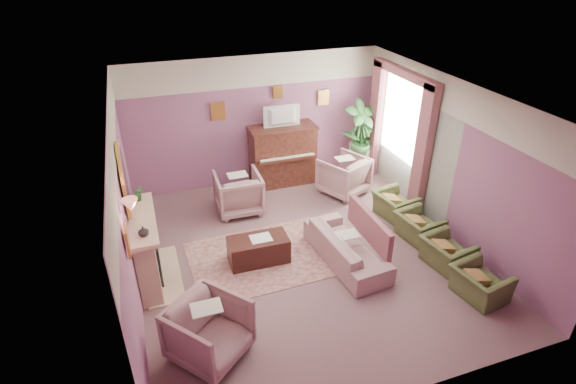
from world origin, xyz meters
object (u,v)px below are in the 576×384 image
object	(u,v)px
television	(283,115)
coffee_table	(258,250)
olive_chair_b	(447,249)
olive_chair_a	(481,279)
floral_armchair_right	(344,173)
olive_chair_d	(395,201)
olive_chair_c	(419,223)
sofa	(347,242)
floral_armchair_left	(238,191)
side_table	(359,157)
floral_armchair_front	(209,329)
piano	(283,156)

from	to	relation	value
television	coffee_table	xyz separation A→B (m)	(-1.30, -2.56, -1.38)
coffee_table	olive_chair_b	world-z (taller)	olive_chair_b
coffee_table	olive_chair_a	world-z (taller)	olive_chair_a
floral_armchair_right	olive_chair_a	world-z (taller)	floral_armchair_right
olive_chair_b	olive_chair_d	bearing A→B (deg)	90.00
television	olive_chair_b	world-z (taller)	television
olive_chair_c	sofa	bearing A→B (deg)	-174.03
floral_armchair_left	side_table	distance (m)	3.23
sofa	olive_chair_d	size ratio (longest dim) A/B	2.40
olive_chair_b	olive_chair_d	xyz separation A→B (m)	(0.00, 1.64, 0.00)
floral_armchair_right	olive_chair_a	distance (m)	3.71
floral_armchair_left	floral_armchair_front	xyz separation A→B (m)	(-1.21, -3.42, 0.00)
television	floral_armchair_right	distance (m)	1.78
floral_armchair_front	olive_chair_a	distance (m)	4.07
coffee_table	floral_armchair_right	distance (m)	2.95
floral_armchair_left	television	bearing A→B (deg)	34.56
piano	floral_armchair_front	world-z (taller)	piano
television	side_table	bearing A→B (deg)	0.17
floral_armchair_left	olive_chair_b	size ratio (longest dim) A/B	1.19
floral_armchair_left	olive_chair_a	bearing A→B (deg)	-52.13
floral_armchair_right	floral_armchair_front	bearing A→B (deg)	-135.69
floral_armchair_right	side_table	world-z (taller)	floral_armchair_right
television	floral_armchair_front	world-z (taller)	television
sofa	floral_armchair_right	distance (m)	2.40
piano	olive_chair_a	size ratio (longest dim) A/B	1.83
sofa	olive_chair_a	xyz separation A→B (m)	(1.52, -1.48, -0.04)
floral_armchair_right	olive_chair_c	bearing A→B (deg)	-75.00
floral_armchair_right	olive_chair_d	size ratio (longest dim) A/B	1.19
floral_armchair_left	sofa	bearing A→B (deg)	-58.66
coffee_table	floral_armchair_right	world-z (taller)	floral_armchair_right
piano	olive_chair_b	world-z (taller)	piano
floral_armchair_right	floral_armchair_front	world-z (taller)	same
floral_armchair_left	piano	bearing A→B (deg)	36.11
piano	floral_armchair_front	xyz separation A→B (m)	(-2.44, -4.32, -0.19)
sofa	floral_armchair_front	distance (m)	2.83
floral_armchair_front	olive_chair_d	world-z (taller)	floral_armchair_front
floral_armchair_left	olive_chair_c	distance (m)	3.50
floral_armchair_right	olive_chair_b	xyz separation A→B (m)	(0.54, -2.85, -0.12)
sofa	floral_armchair_left	world-z (taller)	floral_armchair_left
olive_chair_a	olive_chair_c	xyz separation A→B (m)	(0.00, 1.64, 0.00)
piano	coffee_table	bearing A→B (deg)	-116.58
olive_chair_a	olive_chair_d	size ratio (longest dim) A/B	1.00
coffee_table	olive_chair_b	bearing A→B (deg)	-21.11
television	olive_chair_a	size ratio (longest dim) A/B	1.05
floral_armchair_right	side_table	distance (m)	1.17
sofa	olive_chair_a	size ratio (longest dim) A/B	2.40
coffee_table	sofa	xyz separation A→B (m)	(1.41, -0.47, 0.15)
sofa	piano	bearing A→B (deg)	91.92
floral_armchair_front	olive_chair_a	xyz separation A→B (m)	(4.06, -0.24, -0.12)
coffee_table	olive_chair_c	size ratio (longest dim) A/B	1.31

